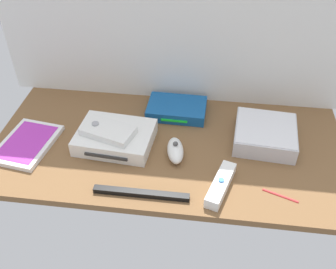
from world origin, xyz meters
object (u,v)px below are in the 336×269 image
game_console (115,137)px  stylus_pen (280,195)px  game_case (27,144)px  mini_computer (265,134)px  remote_classic_pad (108,131)px  remote_nunchuk (175,150)px  remote_wand (221,185)px  network_router (177,109)px  sensor_bar (141,193)px

game_console → stylus_pen: bearing=-13.0°
stylus_pen → game_case: bearing=171.8°
stylus_pen → mini_computer: bearing=97.8°
remote_classic_pad → stylus_pen: (46.44, -13.13, -5.06)cm
remote_nunchuk → remote_classic_pad: size_ratio=0.66×
remote_classic_pad → remote_wand: bearing=-4.7°
remote_nunchuk → stylus_pen: size_ratio=1.18×
game_case → network_router: (40.51, 20.66, 0.94)cm
remote_nunchuk → remote_classic_pad: 19.39cm
network_router → mini_computer: bearing=-19.8°
game_console → remote_wand: size_ratio=1.46×
game_case → sensor_bar: 38.21cm
remote_wand → remote_classic_pad: bearing=175.2°
game_console → stylus_pen: 47.21cm
mini_computer → remote_nunchuk: bearing=-159.2°
remote_wand → game_console: bearing=172.4°
game_case → remote_wand: bearing=-1.7°
sensor_bar → remote_classic_pad: bearing=125.4°
game_console → remote_classic_pad: bearing=-137.4°
remote_nunchuk → remote_classic_pad: remote_classic_pad is taller
remote_nunchuk → remote_wand: bearing=-51.0°
game_console → remote_wand: game_console is taller
sensor_bar → stylus_pen: bearing=7.0°
mini_computer → stylus_pen: bearing=-82.2°
game_console → remote_classic_pad: (-1.48, -1.15, 3.21)cm
mini_computer → remote_classic_pad: 44.34cm
game_console → remote_wand: 33.16cm
remote_wand → remote_classic_pad: remote_classic_pad is taller
remote_nunchuk → sensor_bar: (-6.78, -15.25, -1.34)cm
game_case → sensor_bar: game_case is taller
game_console → remote_nunchuk: (17.51, -3.14, -0.16)cm
stylus_pen → remote_classic_pad: bearing=164.2°
stylus_pen → game_console: bearing=162.4°
network_router → remote_classic_pad: remote_classic_pad is taller
network_router → remote_classic_pad: bearing=-133.0°
remote_wand → remote_nunchuk: remote_nunchuk is taller
game_console → stylus_pen: game_console is taller
game_console → remote_nunchuk: remote_nunchuk is taller
remote_nunchuk → stylus_pen: remote_nunchuk is taller
remote_wand → remote_nunchuk: (-12.62, 10.68, 0.53)cm
game_case → sensor_bar: bearing=-13.6°
game_case → stylus_pen: bearing=0.0°
remote_wand → network_router: bearing=132.5°
game_console → game_case: bearing=-165.8°
network_router → sensor_bar: bearing=-96.8°
sensor_bar → game_case: bearing=158.3°
remote_wand → sensor_bar: size_ratio=0.63×
remote_wand → remote_classic_pad: 34.28cm
network_router → game_console: bearing=-132.4°
network_router → remote_classic_pad: (-17.24, -17.61, 3.71)cm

